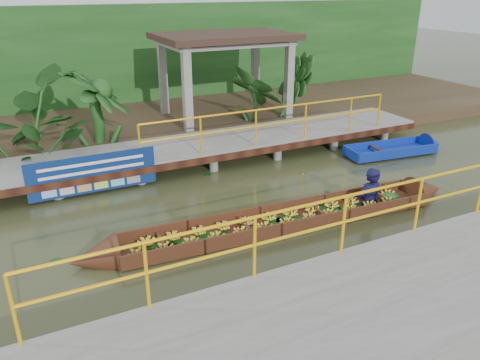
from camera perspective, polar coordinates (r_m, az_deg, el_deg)
name	(u,v)px	position (r m, az deg, el deg)	size (l,w,h in m)	color
ground	(221,219)	(10.11, -2.38, -4.82)	(80.00, 80.00, 0.00)	#33371B
land_strip	(132,123)	(16.72, -12.99, 6.75)	(30.00, 8.00, 0.45)	#35291A
far_dock	(170,151)	(12.89, -8.56, 3.50)	(16.00, 2.06, 1.66)	slate
near_dock	(398,306)	(7.51, 18.72, -14.34)	(18.00, 2.40, 1.73)	slate
pavilion	(225,45)	(16.05, -1.90, 16.11)	(4.40, 3.00, 3.00)	slate
foliage_backdrop	(111,61)	(18.76, -15.40, 13.79)	(30.00, 0.80, 4.00)	#143F14
vendor_boat	(303,210)	(9.98, 7.65, -3.62)	(8.56, 1.32, 2.14)	#3D1D10
moored_blue_boat	(412,148)	(14.98, 20.20, 3.69)	(3.26, 1.17, 0.76)	navy
blue_banner	(93,173)	(11.55, -17.46, 0.76)	(2.98, 0.04, 0.93)	navy
tropical_plants	(87,109)	(14.03, -18.17, 8.18)	(14.54, 1.54, 1.92)	#143F14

